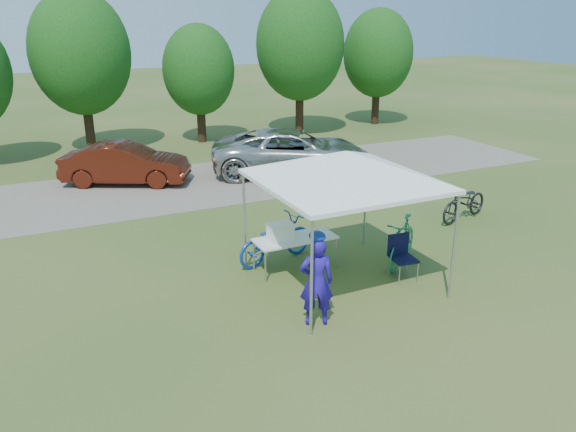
% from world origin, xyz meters
% --- Properties ---
extents(ground, '(100.00, 100.00, 0.00)m').
position_xyz_m(ground, '(0.00, 0.00, 0.00)').
color(ground, '#2D5119').
rests_on(ground, ground).
extents(gravel_strip, '(24.00, 5.00, 0.02)m').
position_xyz_m(gravel_strip, '(0.00, 8.00, 0.01)').
color(gravel_strip, gray).
rests_on(gravel_strip, ground).
extents(canopy, '(4.53, 4.53, 3.00)m').
position_xyz_m(canopy, '(0.00, 0.00, 2.65)').
color(canopy, '#A5A5AA').
rests_on(canopy, ground).
extents(treeline, '(24.89, 4.28, 6.30)m').
position_xyz_m(treeline, '(-0.29, 14.05, 3.53)').
color(treeline, '#382314').
rests_on(treeline, ground).
extents(folding_table, '(1.74, 0.73, 0.72)m').
position_xyz_m(folding_table, '(-0.58, 0.96, 0.67)').
color(folding_table, white).
rests_on(folding_table, ground).
extents(folding_chair, '(0.52, 0.54, 0.92)m').
position_xyz_m(folding_chair, '(1.21, -0.33, 0.55)').
color(folding_chair, black).
rests_on(folding_chair, ground).
extents(cooler, '(0.52, 0.35, 0.38)m').
position_xyz_m(cooler, '(-0.92, 0.96, 0.91)').
color(cooler, white).
rests_on(cooler, folding_table).
extents(ice_cream_cup, '(0.09, 0.09, 0.07)m').
position_xyz_m(ice_cream_cup, '(-0.03, 0.91, 0.75)').
color(ice_cream_cup, gold).
rests_on(ice_cream_cup, folding_table).
extents(cyclist, '(0.69, 0.58, 1.62)m').
position_xyz_m(cyclist, '(-1.25, -1.21, 0.81)').
color(cyclist, '#24139F').
rests_on(cyclist, ground).
extents(bike_blue, '(2.02, 1.10, 1.01)m').
position_xyz_m(bike_blue, '(-0.78, 1.53, 0.50)').
color(bike_blue, '#1442B5').
rests_on(bike_blue, ground).
extents(bike_green, '(1.69, 1.46, 1.05)m').
position_xyz_m(bike_green, '(1.62, 0.19, 0.53)').
color(bike_green, '#1B7C4F').
rests_on(bike_green, ground).
extents(bike_dark, '(1.95, 1.11, 0.97)m').
position_xyz_m(bike_dark, '(4.80, 1.77, 0.49)').
color(bike_dark, black).
rests_on(bike_dark, ground).
extents(minivan, '(5.94, 4.47, 1.50)m').
position_xyz_m(minivan, '(2.71, 7.78, 0.77)').
color(minivan, beige).
rests_on(minivan, gravel_strip).
extents(sedan, '(4.14, 2.99, 1.30)m').
position_xyz_m(sedan, '(-2.60, 9.03, 0.67)').
color(sedan, '#52190D').
rests_on(sedan, gravel_strip).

